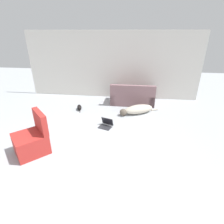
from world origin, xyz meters
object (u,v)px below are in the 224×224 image
Objects in this scene: couch at (132,97)px; dog at (137,109)px; cat at (79,107)px; side_chair at (32,140)px; laptop_open at (106,124)px.

dog is (0.19, -0.92, -0.12)m from couch.
cat is 0.50× the size of side_chair.
side_chair reaches higher than dog.
cat is 1.08× the size of laptop_open.
cat is 1.58m from laptop_open.
dog reaches higher than cat.
couch is 2.08m from laptop_open.
couch is 3.98m from side_chair.
couch is 0.95m from dog.
couch is 3.68× the size of laptop_open.
couch is 2.06m from cat.
cat is (-2.05, 0.06, -0.06)m from dog.
couch is at bearing 88.81° from laptop_open.
couch is at bearing -105.75° from dog.
side_chair is at bearing 152.24° from cat.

